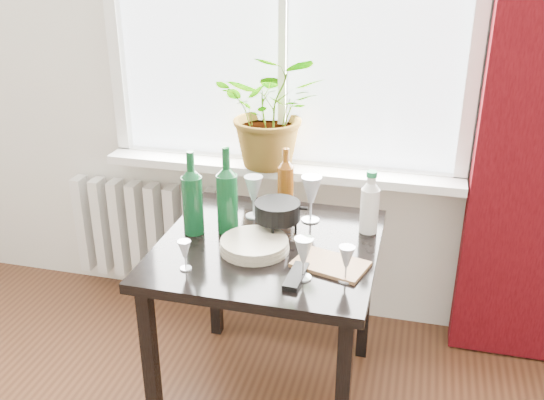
% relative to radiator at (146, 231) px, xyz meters
% --- Properties ---
extents(windowsill, '(1.72, 0.20, 0.04)m').
position_rel_radiator_xyz_m(windowsill, '(0.75, -0.03, 0.44)').
color(windowsill, white).
rests_on(windowsill, ground).
extents(radiator, '(0.80, 0.10, 0.55)m').
position_rel_radiator_xyz_m(radiator, '(0.00, 0.00, 0.00)').
color(radiator, white).
rests_on(radiator, ground).
extents(table, '(0.85, 0.85, 0.74)m').
position_rel_radiator_xyz_m(table, '(0.85, -0.63, 0.27)').
color(table, black).
rests_on(table, ground).
extents(potted_plant, '(0.52, 0.46, 0.54)m').
position_rel_radiator_xyz_m(potted_plant, '(0.72, -0.05, 0.73)').
color(potted_plant, '#36731E').
rests_on(potted_plant, windowsill).
extents(wine_bottle_left, '(0.10, 0.10, 0.35)m').
position_rel_radiator_xyz_m(wine_bottle_left, '(0.53, -0.61, 0.54)').
color(wine_bottle_left, '#0C411E').
rests_on(wine_bottle_left, table).
extents(wine_bottle_right, '(0.09, 0.09, 0.37)m').
position_rel_radiator_xyz_m(wine_bottle_right, '(0.66, -0.57, 0.54)').
color(wine_bottle_right, '#0D431E').
rests_on(wine_bottle_right, table).
extents(bottle_amber, '(0.08, 0.08, 0.29)m').
position_rel_radiator_xyz_m(bottle_amber, '(0.84, -0.31, 0.51)').
color(bottle_amber, '#69350B').
rests_on(bottle_amber, table).
extents(cleaning_bottle, '(0.09, 0.09, 0.26)m').
position_rel_radiator_xyz_m(cleaning_bottle, '(1.22, -0.43, 0.49)').
color(cleaning_bottle, silver).
rests_on(cleaning_bottle, table).
extents(wineglass_front_right, '(0.08, 0.08, 0.16)m').
position_rel_radiator_xyz_m(wineglass_front_right, '(1.04, -0.86, 0.44)').
color(wineglass_front_right, silver).
rests_on(wineglass_front_right, table).
extents(wineglass_far_right, '(0.07, 0.07, 0.14)m').
position_rel_radiator_xyz_m(wineglass_far_right, '(1.18, -0.84, 0.43)').
color(wineglass_far_right, '#B2B5BF').
rests_on(wineglass_far_right, table).
extents(wineglass_back_center, '(0.09, 0.09, 0.21)m').
position_rel_radiator_xyz_m(wineglass_back_center, '(0.97, -0.39, 0.46)').
color(wineglass_back_center, silver).
rests_on(wineglass_back_center, table).
extents(wineglass_back_left, '(0.08, 0.08, 0.19)m').
position_rel_radiator_xyz_m(wineglass_back_left, '(0.73, -0.41, 0.45)').
color(wineglass_back_left, silver).
rests_on(wineglass_back_left, table).
extents(wineglass_front_left, '(0.06, 0.06, 0.12)m').
position_rel_radiator_xyz_m(wineglass_front_left, '(0.61, -0.90, 0.42)').
color(wineglass_front_left, silver).
rests_on(wineglass_front_left, table).
extents(plate_stack, '(0.29, 0.29, 0.04)m').
position_rel_radiator_xyz_m(plate_stack, '(0.81, -0.70, 0.38)').
color(plate_stack, '#B8B098').
rests_on(plate_stack, table).
extents(fondue_pot, '(0.22, 0.19, 0.14)m').
position_rel_radiator_xyz_m(fondue_pot, '(0.87, -0.55, 0.43)').
color(fondue_pot, black).
rests_on(fondue_pot, table).
extents(tv_remote, '(0.06, 0.18, 0.02)m').
position_rel_radiator_xyz_m(tv_remote, '(1.01, -0.86, 0.37)').
color(tv_remote, black).
rests_on(tv_remote, table).
extents(cutting_board, '(0.29, 0.23, 0.01)m').
position_rel_radiator_xyz_m(cutting_board, '(1.12, -0.75, 0.37)').
color(cutting_board, '#966B43').
rests_on(cutting_board, table).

